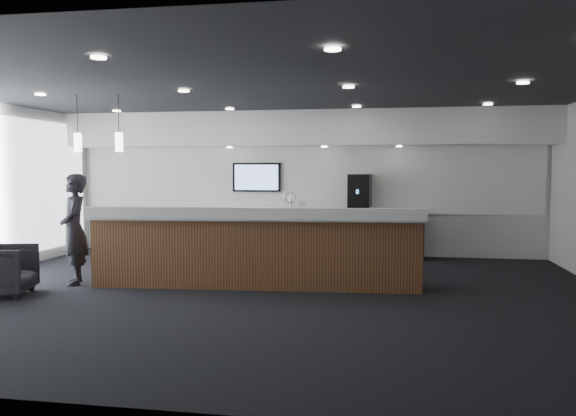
% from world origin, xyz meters
% --- Properties ---
extents(ground, '(10.00, 10.00, 0.00)m').
position_xyz_m(ground, '(0.00, 0.00, 0.00)').
color(ground, black).
rests_on(ground, ground).
extents(ceiling, '(10.00, 8.00, 0.02)m').
position_xyz_m(ceiling, '(0.00, 0.00, 3.00)').
color(ceiling, black).
rests_on(ceiling, back_wall).
extents(back_wall, '(10.00, 0.02, 3.00)m').
position_xyz_m(back_wall, '(0.00, 4.00, 1.50)').
color(back_wall, silver).
rests_on(back_wall, ground).
extents(soffit_bulkhead, '(10.00, 0.90, 0.70)m').
position_xyz_m(soffit_bulkhead, '(0.00, 3.55, 2.65)').
color(soffit_bulkhead, white).
rests_on(soffit_bulkhead, back_wall).
extents(alcove_panel, '(9.80, 0.06, 1.40)m').
position_xyz_m(alcove_panel, '(0.00, 3.97, 1.60)').
color(alcove_panel, white).
rests_on(alcove_panel, back_wall).
extents(back_credenza, '(5.06, 0.66, 0.95)m').
position_xyz_m(back_credenza, '(-0.00, 3.64, 0.48)').
color(back_credenza, gray).
rests_on(back_credenza, ground).
extents(wall_tv, '(1.05, 0.08, 0.62)m').
position_xyz_m(wall_tv, '(-1.00, 3.91, 1.65)').
color(wall_tv, black).
rests_on(wall_tv, back_wall).
extents(pendant_left, '(0.12, 0.12, 0.30)m').
position_xyz_m(pendant_left, '(-2.40, 0.80, 2.25)').
color(pendant_left, '#FFEEC6').
rests_on(pendant_left, ceiling).
extents(pendant_right, '(0.12, 0.12, 0.30)m').
position_xyz_m(pendant_right, '(-3.10, 0.80, 2.25)').
color(pendant_right, '#FFEEC6').
rests_on(pendant_right, ceiling).
extents(ceiling_can_lights, '(7.00, 5.00, 0.02)m').
position_xyz_m(ceiling_can_lights, '(0.00, 0.00, 2.97)').
color(ceiling_can_lights, white).
rests_on(ceiling_can_lights, ceiling).
extents(service_counter, '(5.16, 1.21, 1.49)m').
position_xyz_m(service_counter, '(-0.25, 0.54, 0.58)').
color(service_counter, '#492818').
rests_on(service_counter, ground).
extents(coffee_machine, '(0.48, 0.60, 0.77)m').
position_xyz_m(coffee_machine, '(1.22, 3.66, 1.33)').
color(coffee_machine, black).
rests_on(coffee_machine, back_credenza).
extents(info_sign_left, '(0.16, 0.07, 0.22)m').
position_xyz_m(info_sign_left, '(0.05, 3.57, 1.06)').
color(info_sign_left, white).
rests_on(info_sign_left, back_credenza).
extents(info_sign_right, '(0.20, 0.03, 0.27)m').
position_xyz_m(info_sign_right, '(0.80, 3.50, 1.08)').
color(info_sign_right, white).
rests_on(info_sign_right, back_credenza).
extents(armchair, '(0.98, 0.96, 0.74)m').
position_xyz_m(armchair, '(-3.72, -0.70, 0.37)').
color(armchair, black).
rests_on(armchair, ground).
extents(lounge_guest, '(0.68, 0.76, 1.76)m').
position_xyz_m(lounge_guest, '(-3.14, 0.23, 0.88)').
color(lounge_guest, black).
rests_on(lounge_guest, ground).
extents(cup_0, '(0.11, 0.11, 0.10)m').
position_xyz_m(cup_0, '(1.48, 3.55, 1.00)').
color(cup_0, white).
rests_on(cup_0, back_credenza).
extents(cup_1, '(0.15, 0.15, 0.10)m').
position_xyz_m(cup_1, '(1.34, 3.55, 1.00)').
color(cup_1, white).
rests_on(cup_1, back_credenza).
extents(cup_2, '(0.14, 0.14, 0.10)m').
position_xyz_m(cup_2, '(1.20, 3.55, 1.00)').
color(cup_2, white).
rests_on(cup_2, back_credenza).
extents(cup_3, '(0.14, 0.14, 0.10)m').
position_xyz_m(cup_3, '(1.06, 3.55, 1.00)').
color(cup_3, white).
rests_on(cup_3, back_credenza).
extents(cup_4, '(0.15, 0.15, 0.10)m').
position_xyz_m(cup_4, '(0.92, 3.55, 1.00)').
color(cup_4, white).
rests_on(cup_4, back_credenza).
extents(cup_5, '(0.12, 0.12, 0.10)m').
position_xyz_m(cup_5, '(0.78, 3.55, 1.00)').
color(cup_5, white).
rests_on(cup_5, back_credenza).
extents(cup_6, '(0.15, 0.15, 0.10)m').
position_xyz_m(cup_6, '(0.64, 3.55, 1.00)').
color(cup_6, white).
rests_on(cup_6, back_credenza).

